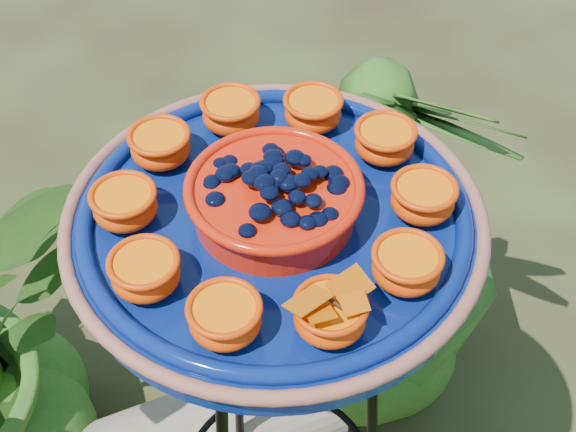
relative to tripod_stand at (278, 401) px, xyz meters
The scene contains 3 objects.
tripod_stand is the anchor object (origin of this frame).
feeder_dish 0.43m from the tripod_stand, 93.36° to the right, with size 0.54×0.54×0.12m.
shrub_back_right 0.54m from the tripod_stand, 42.71° to the left, with size 0.53×0.53×0.95m, color #275516.
Camera 1 is at (-0.12, -0.50, 1.74)m, focal length 50.00 mm.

